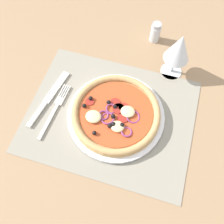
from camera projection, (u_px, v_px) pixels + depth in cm
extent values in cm
cube|color=#9E7A56|center=(110.00, 117.00, 69.32)|extent=(190.00, 140.00, 2.40)
cube|color=gray|center=(110.00, 115.00, 68.07)|extent=(45.54, 36.00, 0.40)
cylinder|color=white|center=(115.00, 117.00, 67.00)|extent=(26.62, 26.62, 1.14)
cylinder|color=tan|center=(115.00, 115.00, 66.05)|extent=(24.05, 24.05, 1.00)
torus|color=tan|center=(116.00, 114.00, 65.28)|extent=(23.93, 23.93, 1.80)
cylinder|color=#C64C23|center=(116.00, 114.00, 65.46)|extent=(19.72, 19.72, 0.30)
ellipsoid|color=beige|center=(93.00, 117.00, 64.27)|extent=(4.22, 3.79, 1.26)
ellipsoid|color=beige|center=(117.00, 126.00, 63.11)|extent=(3.60, 3.24, 1.08)
ellipsoid|color=beige|center=(128.00, 112.00, 64.99)|extent=(3.87, 3.49, 1.16)
sphere|color=black|center=(91.00, 98.00, 66.79)|extent=(1.17, 1.17, 1.17)
sphere|color=black|center=(122.00, 125.00, 63.17)|extent=(1.27, 1.27, 1.27)
sphere|color=black|center=(109.00, 102.00, 66.23)|extent=(1.18, 1.18, 1.18)
sphere|color=black|center=(113.00, 116.00, 64.30)|extent=(1.25, 1.25, 1.25)
sphere|color=black|center=(113.00, 124.00, 63.20)|extent=(1.36, 1.36, 1.36)
sphere|color=black|center=(94.00, 133.00, 62.28)|extent=(1.14, 1.14, 1.14)
sphere|color=black|center=(84.00, 106.00, 65.76)|extent=(1.19, 1.19, 1.19)
sphere|color=black|center=(115.00, 107.00, 65.70)|extent=(1.07, 1.07, 1.07)
sphere|color=black|center=(110.00, 126.00, 63.09)|extent=(1.27, 1.27, 1.27)
torus|color=#8E3D75|center=(107.00, 118.00, 64.49)|extent=(3.75, 3.72, 1.16)
torus|color=#8E3D75|center=(104.00, 115.00, 64.88)|extent=(2.89, 2.85, 0.88)
torus|color=#8E3D75|center=(111.00, 109.00, 65.75)|extent=(3.00, 2.95, 1.15)
torus|color=#8E3D75|center=(133.00, 116.00, 64.82)|extent=(3.82, 3.78, 1.36)
torus|color=#8E3D75|center=(127.00, 132.00, 62.76)|extent=(3.03, 3.02, 1.01)
cylinder|color=#A3281E|center=(119.00, 109.00, 65.84)|extent=(3.31, 3.31, 0.30)
cylinder|color=#A3281E|center=(124.00, 107.00, 66.03)|extent=(2.79, 2.79, 0.30)
cylinder|color=#A3281E|center=(123.00, 118.00, 64.66)|extent=(3.03, 3.03, 0.30)
cylinder|color=#A3281E|center=(90.00, 101.00, 66.85)|extent=(2.45, 2.45, 0.30)
cylinder|color=#A3281E|center=(115.00, 103.00, 66.66)|extent=(2.95, 2.95, 0.30)
cube|color=silver|center=(48.00, 122.00, 66.75)|extent=(1.60, 11.19, 0.44)
cube|color=silver|center=(59.00, 101.00, 69.61)|extent=(2.35, 2.65, 0.44)
cube|color=silver|center=(67.00, 92.00, 70.90)|extent=(0.59, 4.33, 0.44)
cube|color=silver|center=(65.00, 92.00, 71.00)|extent=(0.59, 4.33, 0.44)
cube|color=silver|center=(64.00, 91.00, 71.09)|extent=(0.59, 4.33, 0.44)
cube|color=silver|center=(62.00, 90.00, 71.18)|extent=(0.59, 4.33, 0.44)
cube|color=silver|center=(37.00, 114.00, 67.63)|extent=(2.71, 8.50, 0.62)
cube|color=silver|center=(56.00, 87.00, 71.70)|extent=(3.95, 11.77, 0.44)
cylinder|color=silver|center=(171.00, 71.00, 74.80)|extent=(6.40, 6.40, 0.40)
cylinder|color=silver|center=(173.00, 64.00, 71.94)|extent=(0.80, 0.80, 6.00)
cone|color=silver|center=(180.00, 48.00, 65.45)|extent=(7.20, 7.20, 8.50)
cone|color=#D1336B|center=(179.00, 48.00, 65.61)|extent=(6.28, 6.28, 7.35)
cylinder|color=silver|center=(155.00, 33.00, 78.20)|extent=(3.20, 3.20, 5.50)
cylinder|color=#ADADB2|center=(157.00, 25.00, 75.20)|extent=(2.88, 2.88, 1.20)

